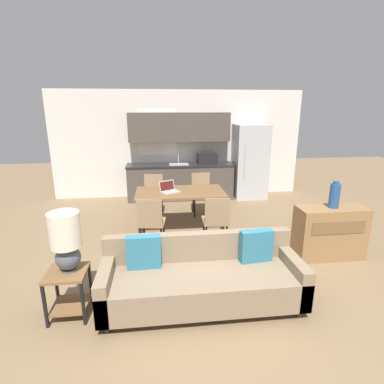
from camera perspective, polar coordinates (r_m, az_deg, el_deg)
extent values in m
plane|color=#7F6647|center=(3.90, 3.20, -19.75)|extent=(20.00, 20.00, 0.00)
cube|color=silver|center=(7.83, -2.50, 9.05)|extent=(6.40, 0.06, 2.70)
cube|color=white|center=(7.74, -6.69, 11.20)|extent=(0.95, 0.01, 1.12)
cube|color=#4C443D|center=(7.66, -2.22, 1.90)|extent=(2.64, 0.62, 0.86)
cube|color=#232326|center=(7.56, -2.26, 5.21)|extent=(2.67, 0.65, 0.04)
cube|color=#B2B5B7|center=(7.51, -2.52, 5.30)|extent=(0.48, 0.36, 0.01)
cylinder|color=#B7BABC|center=(7.66, -2.63, 6.40)|extent=(0.02, 0.02, 0.24)
cube|color=#4C443D|center=(7.59, -2.42, 12.25)|extent=(2.51, 0.34, 0.70)
cube|color=black|center=(7.57, 2.90, 6.44)|extent=(0.48, 0.36, 0.28)
cube|color=#B7BABC|center=(7.83, 10.97, 5.68)|extent=(0.81, 0.71, 1.86)
cylinder|color=silver|center=(7.39, 10.06, 5.87)|extent=(0.02, 0.02, 0.84)
cube|color=brown|center=(5.62, -2.28, -0.06)|extent=(1.65, 0.91, 0.04)
cylinder|color=brown|center=(5.36, -10.11, -5.35)|extent=(0.05, 0.05, 0.71)
cylinder|color=brown|center=(5.47, 6.12, -4.72)|extent=(0.05, 0.05, 0.71)
cylinder|color=brown|center=(6.10, -9.72, -2.69)|extent=(0.05, 0.05, 0.71)
cylinder|color=brown|center=(6.20, 4.52, -2.20)|extent=(0.05, 0.05, 0.71)
cylinder|color=#3D2D1E|center=(3.53, -15.89, -23.75)|extent=(0.05, 0.05, 0.10)
cylinder|color=#3D2D1E|center=(3.81, 19.72, -20.88)|extent=(0.05, 0.05, 0.10)
cylinder|color=#3D2D1E|center=(4.04, -14.47, -18.02)|extent=(0.05, 0.05, 0.10)
cylinder|color=#3D2D1E|center=(4.28, 15.86, -16.05)|extent=(0.05, 0.05, 0.10)
cube|color=#847056|center=(3.64, 1.97, -17.41)|extent=(2.30, 0.80, 0.34)
cube|color=#847056|center=(3.83, 1.24, -12.53)|extent=(2.30, 0.14, 0.70)
cube|color=#847056|center=(3.63, -15.95, -16.96)|extent=(0.14, 0.80, 0.48)
cube|color=#847056|center=(3.90, 18.43, -14.69)|extent=(0.14, 0.80, 0.48)
cube|color=teal|center=(3.60, -9.17, -11.21)|extent=(0.40, 0.13, 0.40)
cube|color=teal|center=(3.78, 12.10, -10.01)|extent=(0.41, 0.17, 0.40)
cube|color=brown|center=(3.65, -22.80, -14.02)|extent=(0.43, 0.43, 0.03)
cube|color=brown|center=(3.86, -22.12, -19.30)|extent=(0.38, 0.38, 0.02)
cube|color=black|center=(3.69, -26.21, -19.01)|extent=(0.03, 0.03, 0.51)
cube|color=black|center=(3.59, -20.03, -19.40)|extent=(0.03, 0.03, 0.51)
cube|color=black|center=(4.00, -24.38, -15.95)|extent=(0.03, 0.03, 0.51)
cube|color=black|center=(3.90, -18.75, -16.18)|extent=(0.03, 0.03, 0.51)
cylinder|color=#4C515B|center=(3.66, -22.28, -13.48)|extent=(0.16, 0.16, 0.02)
sphere|color=#4C515B|center=(3.59, -22.52, -11.46)|extent=(0.27, 0.27, 0.27)
cylinder|color=beige|center=(3.46, -23.08, -6.63)|extent=(0.33, 0.33, 0.38)
cube|color=olive|center=(5.13, 24.69, -7.01)|extent=(1.04, 0.42, 0.81)
cube|color=brown|center=(4.91, 26.18, -6.17)|extent=(0.83, 0.01, 0.19)
cylinder|color=#234C84|center=(4.95, 25.50, -0.66)|extent=(0.15, 0.15, 0.37)
cylinder|color=#234C84|center=(4.90, 25.78, 1.63)|extent=(0.08, 0.08, 0.04)
cube|color=#997A56|center=(5.02, -7.64, -5.75)|extent=(0.48, 0.48, 0.04)
cube|color=#997A56|center=(4.76, -8.10, -3.97)|extent=(0.40, 0.09, 0.43)
cylinder|color=black|center=(5.24, -5.41, -7.43)|extent=(0.03, 0.03, 0.42)
cylinder|color=black|center=(5.29, -9.10, -7.33)|extent=(0.03, 0.03, 0.42)
cylinder|color=black|center=(4.93, -5.87, -8.98)|extent=(0.03, 0.03, 0.42)
cylinder|color=black|center=(4.98, -9.80, -8.86)|extent=(0.03, 0.03, 0.42)
cube|color=#997A56|center=(5.06, 4.44, -5.48)|extent=(0.44, 0.44, 0.04)
cube|color=#997A56|center=(4.80, 4.85, -3.69)|extent=(0.40, 0.05, 0.43)
cylinder|color=black|center=(5.33, 5.93, -7.04)|extent=(0.03, 0.03, 0.42)
cylinder|color=black|center=(5.28, 2.27, -7.18)|extent=(0.03, 0.03, 0.42)
cylinder|color=black|center=(5.02, 6.62, -8.53)|extent=(0.03, 0.03, 0.42)
cylinder|color=black|center=(4.97, 2.72, -8.70)|extent=(0.03, 0.03, 0.42)
cube|color=#997A56|center=(6.49, 1.85, -0.59)|extent=(0.43, 0.43, 0.04)
cube|color=#997A56|center=(6.62, 1.65, 1.84)|extent=(0.40, 0.04, 0.43)
cylinder|color=black|center=(6.38, 0.51, -3.03)|extent=(0.03, 0.03, 0.42)
cylinder|color=black|center=(6.42, 3.53, -2.93)|extent=(0.03, 0.03, 0.42)
cylinder|color=black|center=(6.70, 0.21, -2.10)|extent=(0.03, 0.03, 0.42)
cylinder|color=black|center=(6.74, 3.08, -2.01)|extent=(0.03, 0.03, 0.42)
cube|color=#997A56|center=(6.40, -7.49, -0.97)|extent=(0.48, 0.48, 0.04)
cube|color=#997A56|center=(6.52, -7.31, 1.51)|extent=(0.40, 0.09, 0.43)
cylinder|color=black|center=(6.34, -9.18, -3.37)|extent=(0.03, 0.03, 0.42)
cylinder|color=black|center=(6.29, -6.12, -3.42)|extent=(0.03, 0.03, 0.42)
cylinder|color=black|center=(6.66, -8.65, -2.41)|extent=(0.03, 0.03, 0.42)
cylinder|color=black|center=(6.60, -5.74, -2.45)|extent=(0.03, 0.03, 0.42)
cube|color=#B7BABC|center=(5.56, -4.16, 0.07)|extent=(0.39, 0.35, 0.02)
cube|color=#B7BABC|center=(5.64, -4.83, 1.22)|extent=(0.30, 0.21, 0.20)
cube|color=#4C1914|center=(5.63, -4.78, 1.20)|extent=(0.27, 0.18, 0.17)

